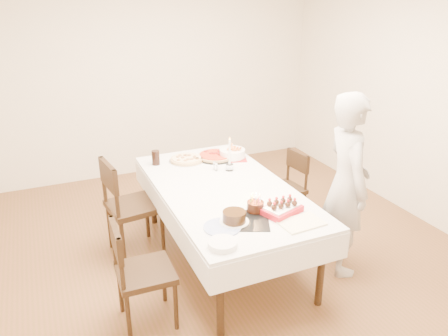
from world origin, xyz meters
name	(u,v)px	position (x,y,z in m)	size (l,w,h in m)	color
floor	(235,256)	(0.00, 0.00, 0.00)	(5.00, 5.00, 0.00)	brown
wall_back	(158,75)	(0.00, 2.50, 1.35)	(4.50, 0.04, 2.70)	beige
wall_right	(430,99)	(2.25, 0.00, 1.35)	(0.04, 5.00, 2.70)	beige
dining_table	(224,223)	(-0.11, 0.03, 0.38)	(1.14, 2.14, 0.75)	silver
chair_right_savory	(284,189)	(0.75, 0.39, 0.41)	(0.42, 0.42, 0.82)	black
chair_left_savory	(134,206)	(-0.86, 0.48, 0.50)	(0.51, 0.51, 0.99)	black
chair_left_dessert	(145,273)	(-1.00, -0.54, 0.44)	(0.45, 0.45, 0.89)	black
person	(346,185)	(0.82, -0.52, 0.83)	(0.61, 0.40, 1.66)	#A49F9B
pizza_white	(187,159)	(-0.21, 0.78, 0.77)	(0.37, 0.37, 0.04)	beige
pizza_pepperoni	(216,156)	(0.11, 0.75, 0.77)	(0.41, 0.41, 0.04)	red
red_placemat	(233,158)	(0.27, 0.67, 0.75)	(0.27, 0.27, 0.01)	#B21E1E
pasta_bowl	(232,153)	(0.27, 0.68, 0.80)	(0.27, 0.27, 0.09)	white
taper_candle	(230,154)	(0.10, 0.37, 0.92)	(0.08, 0.08, 0.35)	white
shaker_pair	(216,167)	(-0.02, 0.42, 0.79)	(0.07, 0.07, 0.08)	white
cola_glass	(156,158)	(-0.53, 0.82, 0.82)	(0.08, 0.08, 0.15)	black
layer_cake	(234,217)	(-0.30, -0.60, 0.80)	(0.23, 0.23, 0.09)	black
cake_board	(247,221)	(-0.20, -0.62, 0.75)	(0.34, 0.34, 0.01)	black
birthday_cake	(255,203)	(-0.07, -0.51, 0.83)	(0.14, 0.14, 0.14)	#3A1C10
strawberry_box	(282,209)	(0.11, -0.62, 0.79)	(0.31, 0.21, 0.08)	#B41420
box_lid	(301,224)	(0.17, -0.83, 0.75)	(0.34, 0.22, 0.03)	beige
plate_stack	(223,244)	(-0.52, -0.88, 0.77)	(0.21, 0.21, 0.04)	white
china_plate	(222,227)	(-0.42, -0.64, 0.76)	(0.29, 0.29, 0.01)	white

